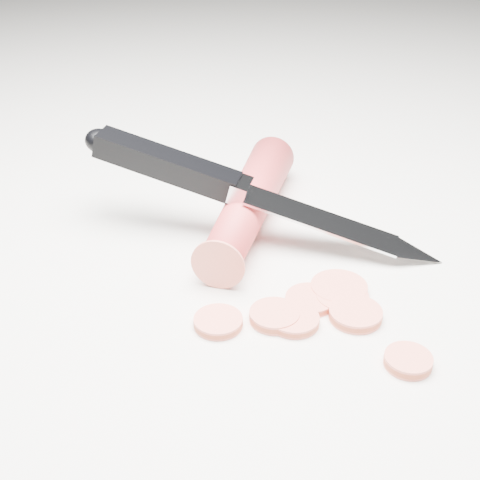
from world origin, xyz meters
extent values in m
plane|color=white|center=(0.00, 0.00, 0.00)|extent=(2.40, 2.40, 0.00)
cylinder|color=red|center=(0.00, 0.06, 0.02)|extent=(0.12, 0.18, 0.03)
cylinder|color=#ED6B55|center=(0.00, -0.07, 0.00)|extent=(0.03, 0.03, 0.01)
cylinder|color=#ED6B55|center=(0.04, -0.05, 0.00)|extent=(0.04, 0.04, 0.01)
cylinder|color=#ED6B55|center=(0.04, -0.04, 0.00)|extent=(0.04, 0.04, 0.01)
cylinder|color=#ED6B55|center=(0.04, -0.07, 0.00)|extent=(0.04, 0.04, 0.01)
cylinder|color=#ED6B55|center=(0.02, -0.05, 0.00)|extent=(0.03, 0.03, 0.01)
cylinder|color=#ED6B55|center=(-0.01, -0.06, 0.00)|extent=(0.03, 0.03, 0.01)
cylinder|color=#ED6B55|center=(0.05, -0.12, 0.00)|extent=(0.03, 0.03, 0.01)
cylinder|color=#ED6B55|center=(-0.05, -0.06, 0.00)|extent=(0.03, 0.03, 0.01)
camera|label=1|loc=(-0.12, -0.39, 0.28)|focal=50.00mm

